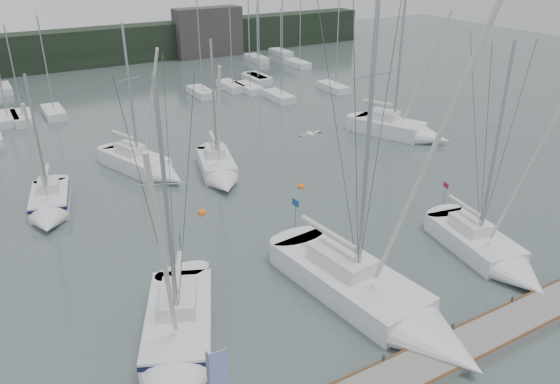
{
  "coord_description": "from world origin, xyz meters",
  "views": [
    {
      "loc": [
        -14.58,
        -17.07,
        16.47
      ],
      "look_at": [
        -1.73,
        5.0,
        4.43
      ],
      "focal_mm": 35.0,
      "sensor_mm": 36.0,
      "label": 1
    }
  ],
  "objects_px": {
    "sailboat_near_center": "(388,307)",
    "sailboat_mid_c": "(219,171)",
    "sailboat_mid_e": "(406,131)",
    "buoy_a": "(202,213)",
    "sailboat_mid_a": "(49,207)",
    "sailboat_near_left": "(177,349)",
    "buoy_b": "(301,187)",
    "sailboat_near_right": "(495,256)",
    "sailboat_mid_b": "(148,167)"
  },
  "relations": [
    {
      "from": "sailboat_mid_b",
      "to": "sailboat_mid_e",
      "type": "relative_size",
      "value": 0.87
    },
    {
      "from": "sailboat_mid_a",
      "to": "sailboat_mid_e",
      "type": "xyz_separation_m",
      "value": [
        30.16,
        -0.26,
        0.09
      ]
    },
    {
      "from": "sailboat_mid_e",
      "to": "buoy_b",
      "type": "bearing_deg",
      "value": 172.8
    },
    {
      "from": "sailboat_mid_a",
      "to": "buoy_a",
      "type": "height_order",
      "value": "sailboat_mid_a"
    },
    {
      "from": "sailboat_near_left",
      "to": "sailboat_near_right",
      "type": "relative_size",
      "value": 1.01
    },
    {
      "from": "sailboat_mid_a",
      "to": "sailboat_mid_b",
      "type": "xyz_separation_m",
      "value": [
        7.64,
        3.36,
        0.02
      ]
    },
    {
      "from": "sailboat_mid_b",
      "to": "sailboat_near_right",
      "type": "bearing_deg",
      "value": -79.47
    },
    {
      "from": "sailboat_near_left",
      "to": "sailboat_mid_e",
      "type": "relative_size",
      "value": 0.96
    },
    {
      "from": "buoy_a",
      "to": "sailboat_near_left",
      "type": "bearing_deg",
      "value": -117.03
    },
    {
      "from": "sailboat_near_left",
      "to": "buoy_b",
      "type": "height_order",
      "value": "sailboat_near_left"
    },
    {
      "from": "sailboat_near_left",
      "to": "sailboat_near_right",
      "type": "bearing_deg",
      "value": 18.51
    },
    {
      "from": "sailboat_near_right",
      "to": "sailboat_mid_a",
      "type": "relative_size",
      "value": 1.31
    },
    {
      "from": "sailboat_near_left",
      "to": "buoy_b",
      "type": "bearing_deg",
      "value": 65.29
    },
    {
      "from": "sailboat_mid_c",
      "to": "sailboat_mid_e",
      "type": "bearing_deg",
      "value": 14.42
    },
    {
      "from": "sailboat_near_center",
      "to": "sailboat_mid_c",
      "type": "relative_size",
      "value": 1.77
    },
    {
      "from": "sailboat_near_center",
      "to": "buoy_a",
      "type": "height_order",
      "value": "sailboat_near_center"
    },
    {
      "from": "sailboat_mid_b",
      "to": "buoy_a",
      "type": "xyz_separation_m",
      "value": [
        0.93,
        -8.11,
        -0.57
      ]
    },
    {
      "from": "sailboat_near_right",
      "to": "buoy_b",
      "type": "bearing_deg",
      "value": 114.88
    },
    {
      "from": "sailboat_mid_b",
      "to": "sailboat_mid_e",
      "type": "bearing_deg",
      "value": -28.33
    },
    {
      "from": "sailboat_near_left",
      "to": "sailboat_mid_c",
      "type": "height_order",
      "value": "sailboat_near_left"
    },
    {
      "from": "sailboat_near_left",
      "to": "sailboat_mid_c",
      "type": "xyz_separation_m",
      "value": [
        9.56,
        16.7,
        -0.02
      ]
    },
    {
      "from": "sailboat_near_left",
      "to": "sailboat_mid_a",
      "type": "relative_size",
      "value": 1.33
    },
    {
      "from": "sailboat_near_left",
      "to": "sailboat_mid_b",
      "type": "distance_m",
      "value": 20.9
    },
    {
      "from": "sailboat_near_left",
      "to": "sailboat_near_center",
      "type": "relative_size",
      "value": 0.68
    },
    {
      "from": "sailboat_mid_a",
      "to": "buoy_b",
      "type": "relative_size",
      "value": 17.88
    },
    {
      "from": "sailboat_near_center",
      "to": "sailboat_mid_c",
      "type": "xyz_separation_m",
      "value": [
        -0.04,
        19.02,
        -0.05
      ]
    },
    {
      "from": "sailboat_near_center",
      "to": "buoy_a",
      "type": "xyz_separation_m",
      "value": [
        -3.42,
        14.44,
        -0.61
      ]
    },
    {
      "from": "sailboat_mid_e",
      "to": "buoy_a",
      "type": "bearing_deg",
      "value": 167.38
    },
    {
      "from": "sailboat_near_center",
      "to": "sailboat_near_left",
      "type": "bearing_deg",
      "value": 160.15
    },
    {
      "from": "sailboat_near_right",
      "to": "buoy_b",
      "type": "relative_size",
      "value": 23.49
    },
    {
      "from": "sailboat_near_left",
      "to": "sailboat_mid_b",
      "type": "relative_size",
      "value": 1.1
    },
    {
      "from": "sailboat_near_left",
      "to": "sailboat_near_right",
      "type": "xyz_separation_m",
      "value": [
        17.74,
        -1.65,
        -0.08
      ]
    },
    {
      "from": "sailboat_near_left",
      "to": "sailboat_near_right",
      "type": "distance_m",
      "value": 17.82
    },
    {
      "from": "sailboat_near_right",
      "to": "sailboat_mid_c",
      "type": "distance_m",
      "value": 20.1
    },
    {
      "from": "sailboat_near_center",
      "to": "sailboat_mid_a",
      "type": "distance_m",
      "value": 22.63
    },
    {
      "from": "sailboat_mid_b",
      "to": "sailboat_mid_e",
      "type": "height_order",
      "value": "sailboat_mid_e"
    },
    {
      "from": "buoy_a",
      "to": "sailboat_mid_b",
      "type": "bearing_deg",
      "value": 96.57
    },
    {
      "from": "sailboat_near_right",
      "to": "sailboat_near_left",
      "type": "bearing_deg",
      "value": -175.49
    },
    {
      "from": "sailboat_near_left",
      "to": "buoy_b",
      "type": "relative_size",
      "value": 23.71
    },
    {
      "from": "sailboat_near_center",
      "to": "sailboat_mid_b",
      "type": "relative_size",
      "value": 1.61
    },
    {
      "from": "sailboat_near_left",
      "to": "sailboat_mid_c",
      "type": "relative_size",
      "value": 1.2
    },
    {
      "from": "sailboat_mid_a",
      "to": "buoy_b",
      "type": "distance_m",
      "value": 16.99
    },
    {
      "from": "buoy_a",
      "to": "buoy_b",
      "type": "relative_size",
      "value": 1.08
    },
    {
      "from": "sailboat_mid_b",
      "to": "sailboat_mid_c",
      "type": "distance_m",
      "value": 5.57
    },
    {
      "from": "sailboat_mid_c",
      "to": "sailboat_mid_e",
      "type": "relative_size",
      "value": 0.79
    },
    {
      "from": "sailboat_near_left",
      "to": "sailboat_mid_b",
      "type": "xyz_separation_m",
      "value": [
        5.25,
        20.23,
        -0.02
      ]
    },
    {
      "from": "sailboat_near_center",
      "to": "sailboat_mid_e",
      "type": "relative_size",
      "value": 1.4
    },
    {
      "from": "sailboat_mid_c",
      "to": "sailboat_mid_e",
      "type": "height_order",
      "value": "sailboat_mid_e"
    },
    {
      "from": "sailboat_near_left",
      "to": "buoy_b",
      "type": "distance_m",
      "value": 18.66
    },
    {
      "from": "sailboat_near_right",
      "to": "sailboat_mid_b",
      "type": "height_order",
      "value": "sailboat_near_right"
    }
  ]
}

